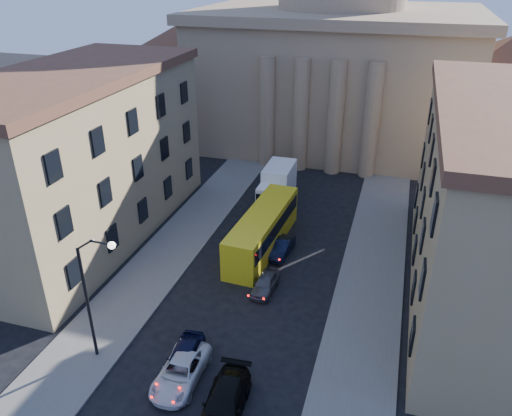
{
  "coord_description": "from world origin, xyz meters",
  "views": [
    {
      "loc": [
        9.19,
        -12.27,
        22.77
      ],
      "look_at": [
        0.7,
        15.97,
        7.91
      ],
      "focal_mm": 35.0,
      "sensor_mm": 36.0,
      "label": 1
    }
  ],
  "objects_px": {
    "street_lamp": "(93,289)",
    "city_bus": "(263,229)",
    "box_truck": "(277,186)",
    "car_left_near": "(184,357)"
  },
  "relations": [
    {
      "from": "city_bus",
      "to": "box_truck",
      "type": "xyz_separation_m",
      "value": [
        -1.11,
        9.16,
        -0.07
      ]
    },
    {
      "from": "car_left_near",
      "to": "box_truck",
      "type": "distance_m",
      "value": 24.36
    },
    {
      "from": "street_lamp",
      "to": "box_truck",
      "type": "relative_size",
      "value": 1.31
    },
    {
      "from": "street_lamp",
      "to": "car_left_near",
      "type": "xyz_separation_m",
      "value": [
        5.2,
        0.71,
        -4.53
      ]
    },
    {
      "from": "street_lamp",
      "to": "box_truck",
      "type": "height_order",
      "value": "street_lamp"
    },
    {
      "from": "car_left_near",
      "to": "box_truck",
      "type": "bearing_deg",
      "value": 85.79
    },
    {
      "from": "box_truck",
      "to": "city_bus",
      "type": "bearing_deg",
      "value": -83.25
    },
    {
      "from": "street_lamp",
      "to": "box_truck",
      "type": "bearing_deg",
      "value": 79.19
    },
    {
      "from": "car_left_near",
      "to": "city_bus",
      "type": "height_order",
      "value": "city_bus"
    },
    {
      "from": "street_lamp",
      "to": "city_bus",
      "type": "height_order",
      "value": "street_lamp"
    }
  ]
}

